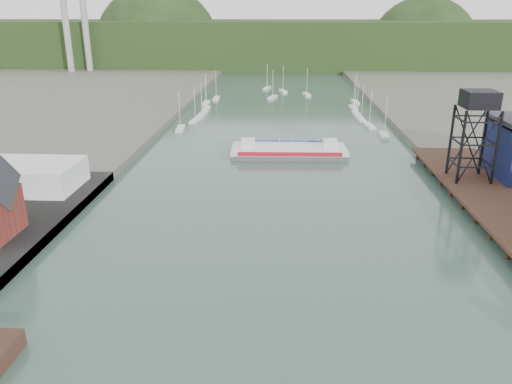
# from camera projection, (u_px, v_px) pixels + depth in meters

# --- Properties ---
(east_pier) EXTENTS (14.00, 70.00, 2.45)m
(east_pier) POSITION_uv_depth(u_px,v_px,m) (508.00, 206.00, 79.34)
(east_pier) COLOR black
(east_pier) RESTS_ON ground
(white_shed) EXTENTS (18.00, 12.00, 4.50)m
(white_shed) POSITION_uv_depth(u_px,v_px,m) (26.00, 176.00, 87.52)
(white_shed) COLOR silver
(white_shed) RESTS_ON west_quay
(lift_tower) EXTENTS (6.50, 6.50, 16.00)m
(lift_tower) POSITION_uv_depth(u_px,v_px,m) (479.00, 105.00, 86.98)
(lift_tower) COLOR black
(lift_tower) RESTS_ON east_pier
(marina_sailboats) EXTENTS (57.71, 92.65, 0.90)m
(marina_sailboats) POSITION_uv_depth(u_px,v_px,m) (281.00, 108.00, 169.53)
(marina_sailboats) COLOR silver
(marina_sailboats) RESTS_ON ground
(smokestacks) EXTENTS (11.20, 8.20, 60.00)m
(smokestacks) POSITION_uv_depth(u_px,v_px,m) (74.00, 14.00, 253.19)
(smokestacks) COLOR #9A9995
(smokestacks) RESTS_ON ground
(distant_hills) EXTENTS (500.00, 120.00, 80.00)m
(distant_hills) POSITION_uv_depth(u_px,v_px,m) (277.00, 46.00, 319.30)
(distant_hills) COLOR black
(distant_hills) RESTS_ON ground
(chain_ferry) EXTENTS (26.30, 11.31, 3.75)m
(chain_ferry) POSITION_uv_depth(u_px,v_px,m) (289.00, 151.00, 113.95)
(chain_ferry) COLOR #4F4F52
(chain_ferry) RESTS_ON ground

